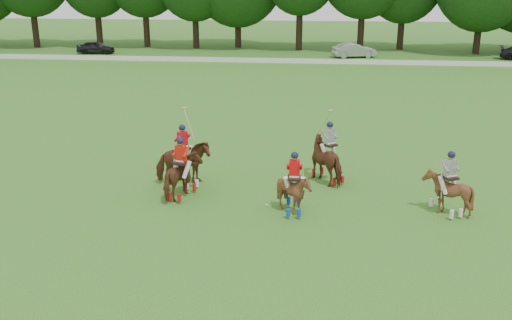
# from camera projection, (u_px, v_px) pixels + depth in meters

# --- Properties ---
(ground) EXTENTS (180.00, 180.00, 0.00)m
(ground) POSITION_uv_depth(u_px,v_px,m) (241.00, 246.00, 17.44)
(ground) COLOR #2A611B
(ground) RESTS_ON ground
(boundary_rail) EXTENTS (120.00, 0.10, 0.44)m
(boundary_rail) POSITION_uv_depth(u_px,v_px,m) (295.00, 61.00, 53.29)
(boundary_rail) COLOR white
(boundary_rail) RESTS_ON ground
(car_left) EXTENTS (3.94, 1.78, 1.31)m
(car_left) POSITION_uv_depth(u_px,v_px,m) (96.00, 47.00, 59.58)
(car_left) COLOR black
(car_left) RESTS_ON ground
(car_mid) EXTENTS (4.55, 2.68, 1.42)m
(car_mid) POSITION_uv_depth(u_px,v_px,m) (354.00, 50.00, 56.81)
(car_mid) COLOR #AAABAF
(car_mid) RESTS_ON ground
(polo_red_a) EXTENTS (1.34, 2.04, 2.30)m
(polo_red_a) POSITION_uv_depth(u_px,v_px,m) (182.00, 176.00, 20.97)
(polo_red_a) COLOR #502715
(polo_red_a) RESTS_ON ground
(polo_red_b) EXTENTS (2.30, 2.28, 2.99)m
(polo_red_b) POSITION_uv_depth(u_px,v_px,m) (184.00, 163.00, 22.22)
(polo_red_b) COLOR #502715
(polo_red_b) RESTS_ON ground
(polo_red_c) EXTENTS (1.27, 1.41, 2.21)m
(polo_red_c) POSITION_uv_depth(u_px,v_px,m) (294.00, 192.00, 19.62)
(polo_red_c) COLOR #502715
(polo_red_c) RESTS_ON ground
(polo_stripe_a) EXTENTS (2.05, 2.23, 3.00)m
(polo_stripe_a) POSITION_uv_depth(u_px,v_px,m) (328.00, 160.00, 22.62)
(polo_stripe_a) COLOR #502715
(polo_stripe_a) RESTS_ON ground
(polo_stripe_b) EXTENTS (1.73, 1.80, 2.26)m
(polo_stripe_b) POSITION_uv_depth(u_px,v_px,m) (447.00, 192.00, 19.56)
(polo_stripe_b) COLOR #502715
(polo_stripe_b) RESTS_ON ground
(polo_ball) EXTENTS (0.09, 0.09, 0.09)m
(polo_ball) POSITION_uv_depth(u_px,v_px,m) (267.00, 205.00, 20.41)
(polo_ball) COLOR white
(polo_ball) RESTS_ON ground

